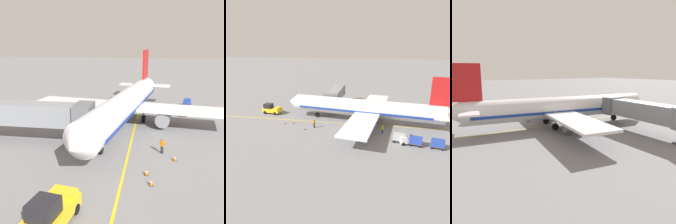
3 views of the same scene
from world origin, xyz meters
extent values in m
plane|color=slate|center=(0.00, 0.00, 0.00)|extent=(400.00, 400.00, 0.00)
cube|color=gold|center=(0.00, 0.00, 0.00)|extent=(0.24, 80.00, 0.01)
cylinder|color=silver|center=(1.42, 2.00, 3.29)|extent=(8.31, 32.20, 3.70)
cube|color=#193899|center=(1.42, 2.00, 2.82)|extent=(7.97, 29.67, 0.44)
cone|color=silver|center=(3.92, 19.02, 3.29)|extent=(3.94, 2.90, 3.63)
cube|color=black|center=(3.66, 17.24, 3.93)|extent=(2.91, 1.49, 0.60)
cube|color=silver|center=(1.28, 1.01, 2.64)|extent=(30.44, 9.50, 0.36)
cylinder|color=gray|center=(-4.05, 2.60, 1.39)|extent=(2.44, 3.46, 2.00)
cylinder|color=gray|center=(6.83, 1.00, 1.39)|extent=(2.44, 3.46, 2.00)
cube|color=red|center=(-0.76, -12.84, 7.88)|extent=(0.96, 4.40, 5.50)
cube|color=silver|center=(-0.73, -12.64, 3.84)|extent=(10.27, 4.02, 0.24)
cylinder|color=black|center=(3.05, 13.08, 0.55)|extent=(0.60, 1.15, 1.10)
cylinder|color=gray|center=(3.05, 13.08, 2.10)|extent=(0.24, 0.24, 2.00)
cylinder|color=black|center=(-1.14, 0.35, 0.55)|extent=(0.60, 1.15, 1.10)
cylinder|color=gray|center=(-1.14, 0.35, 2.10)|extent=(0.24, 0.24, 2.00)
cylinder|color=black|center=(3.41, -0.31, 0.55)|extent=(0.60, 1.15, 1.10)
cylinder|color=gray|center=(3.41, -0.31, 2.10)|extent=(0.24, 0.24, 2.00)
cube|color=gray|center=(11.60, 10.41, 3.49)|extent=(13.75, 2.80, 2.60)
cube|color=slate|center=(5.53, 10.41, 3.49)|extent=(2.00, 3.50, 2.99)
cylinder|color=gray|center=(18.47, 10.41, 3.49)|extent=(3.36, 3.36, 2.86)
cylinder|color=#4C4C51|center=(18.47, 10.41, 1.09)|extent=(0.70, 0.70, 2.19)
cube|color=#38383A|center=(18.47, 10.41, 0.08)|extent=(1.80, 1.80, 0.16)
cube|color=gold|center=(3.81, 24.80, 0.85)|extent=(2.82, 4.68, 0.90)
cube|color=black|center=(3.96, 25.78, 1.85)|extent=(1.90, 2.07, 1.10)
cube|color=gold|center=(3.59, 23.28, 1.48)|extent=(2.01, 1.36, 0.36)
cylinder|color=black|center=(4.53, 23.25, 0.40)|extent=(0.46, 0.84, 0.80)
cylinder|color=black|center=(2.68, 23.52, 0.40)|extent=(0.46, 0.84, 0.80)
cylinder|color=black|center=(4.95, 26.08, 0.40)|extent=(0.46, 0.84, 0.80)
cylinder|color=black|center=(3.10, 26.35, 0.40)|extent=(0.46, 0.84, 0.80)
cube|color=silver|center=(-8.13, -6.03, 0.63)|extent=(1.88, 2.74, 0.70)
cube|color=silver|center=(-8.33, -5.37, 1.20)|extent=(1.28, 1.30, 0.44)
cube|color=black|center=(-7.92, -6.69, 1.30)|extent=(0.85, 0.40, 0.64)
cylinder|color=black|center=(-8.16, -5.91, 1.28)|extent=(0.15, 0.28, 0.54)
cylinder|color=black|center=(-8.90, -5.35, 0.28)|extent=(0.36, 0.59, 0.56)
cylinder|color=black|center=(-7.87, -5.04, 0.28)|extent=(0.36, 0.59, 0.56)
cylinder|color=black|center=(-8.38, -7.03, 0.28)|extent=(0.36, 0.59, 0.56)
cylinder|color=black|center=(-7.35, -6.71, 0.28)|extent=(0.36, 0.59, 0.56)
cube|color=#4C4C51|center=(-7.61, -4.76, 0.42)|extent=(1.77, 2.44, 0.12)
cube|color=#999EA3|center=(-7.61, -4.76, 1.03)|extent=(1.68, 2.32, 1.10)
cylinder|color=#4C4C51|center=(-7.28, -3.35, 0.41)|extent=(0.23, 0.70, 0.07)
cylinder|color=black|center=(-7.96, -3.83, 0.18)|extent=(0.20, 0.38, 0.36)
cylinder|color=black|center=(-6.88, -4.08, 0.18)|extent=(0.20, 0.38, 0.36)
cylinder|color=black|center=(-8.34, -5.44, 0.18)|extent=(0.20, 0.38, 0.36)
cylinder|color=black|center=(-7.26, -5.69, 0.18)|extent=(0.20, 0.38, 0.36)
cube|color=#4C4C51|center=(-8.49, -7.39, 0.42)|extent=(1.77, 2.44, 0.12)
cube|color=#233D9E|center=(-8.49, -7.39, 1.03)|extent=(1.68, 2.32, 1.10)
cylinder|color=#4C4C51|center=(-8.16, -5.98, 0.41)|extent=(0.23, 0.70, 0.07)
cylinder|color=black|center=(-8.84, -6.46, 0.18)|extent=(0.20, 0.38, 0.36)
cylinder|color=black|center=(-7.76, -6.71, 0.18)|extent=(0.20, 0.38, 0.36)
cylinder|color=black|center=(-9.22, -8.06, 0.18)|extent=(0.20, 0.38, 0.36)
cylinder|color=black|center=(-8.14, -8.32, 0.18)|extent=(0.20, 0.38, 0.36)
cube|color=#4C4C51|center=(-8.93, -10.80, 0.42)|extent=(1.77, 2.44, 0.12)
cube|color=#233D9E|center=(-8.93, -10.80, 1.03)|extent=(1.68, 2.32, 1.10)
cylinder|color=#4C4C51|center=(-8.60, -9.39, 0.41)|extent=(0.23, 0.70, 0.07)
cylinder|color=black|center=(-9.28, -9.87, 0.18)|extent=(0.20, 0.38, 0.36)
cylinder|color=black|center=(-8.20, -10.12, 0.18)|extent=(0.20, 0.38, 0.36)
cylinder|color=black|center=(-9.66, -11.48, 0.18)|extent=(0.20, 0.38, 0.36)
cylinder|color=black|center=(-8.58, -11.73, 0.18)|extent=(0.20, 0.38, 0.36)
cylinder|color=#232328|center=(-4.06, -1.89, 0.42)|extent=(0.15, 0.15, 0.85)
cylinder|color=#232328|center=(-4.24, -1.98, 0.42)|extent=(0.15, 0.15, 0.85)
cube|color=yellow|center=(-4.15, -1.94, 1.15)|extent=(0.45, 0.39, 0.60)
cylinder|color=yellow|center=(-3.93, -1.82, 1.10)|extent=(0.24, 0.19, 0.57)
cylinder|color=yellow|center=(-4.37, -2.06, 1.10)|extent=(0.24, 0.19, 0.57)
sphere|color=beige|center=(-4.15, -1.94, 1.58)|extent=(0.22, 0.22, 0.22)
cube|color=red|center=(-4.15, -1.94, 1.60)|extent=(0.27, 0.20, 0.10)
cylinder|color=#232328|center=(-3.57, 11.83, 0.42)|extent=(0.15, 0.15, 0.85)
cylinder|color=#232328|center=(-3.74, 11.94, 0.42)|extent=(0.15, 0.15, 0.85)
cube|color=orange|center=(-3.65, 11.89, 1.15)|extent=(0.45, 0.41, 0.60)
cylinder|color=orange|center=(-3.44, 11.75, 1.10)|extent=(0.24, 0.20, 0.57)
cylinder|color=orange|center=(-3.86, 12.02, 1.10)|extent=(0.24, 0.20, 0.57)
sphere|color=#997051|center=(-3.65, 11.89, 1.58)|extent=(0.22, 0.22, 0.22)
cube|color=red|center=(-3.65, 11.89, 1.60)|extent=(0.27, 0.21, 0.10)
cube|color=black|center=(-2.11, 17.09, 0.02)|extent=(0.36, 0.36, 0.04)
cone|color=orange|center=(-2.11, 17.09, 0.32)|extent=(0.30, 0.30, 0.55)
cylinder|color=white|center=(-2.11, 17.09, 0.34)|extent=(0.21, 0.21, 0.06)
cube|color=black|center=(-2.56, 18.81, 0.02)|extent=(0.36, 0.36, 0.04)
cone|color=orange|center=(-2.56, 18.81, 0.32)|extent=(0.30, 0.30, 0.55)
cylinder|color=white|center=(-2.56, 18.81, 0.34)|extent=(0.21, 0.21, 0.06)
cube|color=black|center=(-4.91, 13.51, 0.02)|extent=(0.36, 0.36, 0.04)
cone|color=orange|center=(-4.91, 13.51, 0.32)|extent=(0.30, 0.30, 0.55)
cylinder|color=white|center=(-4.91, 13.51, 0.34)|extent=(0.21, 0.21, 0.06)
camera|label=1|loc=(-2.41, 38.73, 11.66)|focal=41.23mm
camera|label=2|loc=(-44.14, -0.44, 16.83)|focal=35.12mm
camera|label=3|loc=(33.92, -17.67, 9.55)|focal=35.40mm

